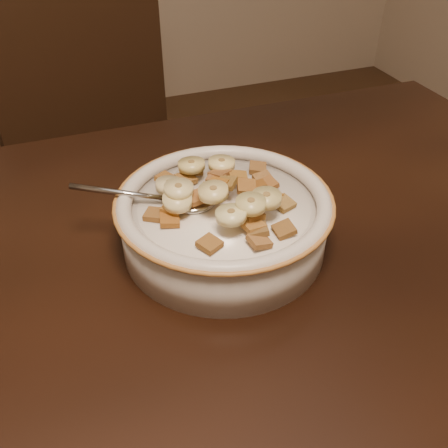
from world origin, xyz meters
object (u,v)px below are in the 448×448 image
object	(u,v)px
spoon	(191,202)
chair	(106,179)
table	(87,376)
cereal_bowl	(224,226)

from	to	relation	value
spoon	chair	bearing A→B (deg)	-155.01
table	cereal_bowl	world-z (taller)	cereal_bowl
chair	cereal_bowl	xyz separation A→B (m)	(0.06, -0.60, 0.28)
table	spoon	bearing A→B (deg)	41.21
chair	spoon	bearing A→B (deg)	-103.92
table	cereal_bowl	bearing A→B (deg)	32.22
table	chair	world-z (taller)	chair
table	chair	bearing A→B (deg)	81.41
cereal_bowl	spoon	xyz separation A→B (m)	(-0.03, 0.01, 0.03)
table	spoon	world-z (taller)	spoon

